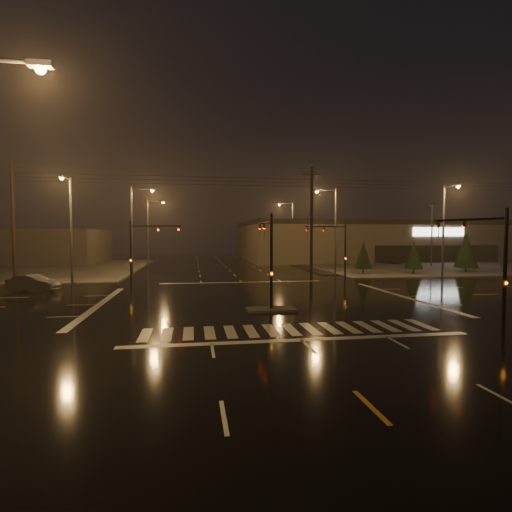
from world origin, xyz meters
name	(u,v)px	position (x,y,z in m)	size (l,w,h in m)	color
ground	(261,300)	(0.00, 0.00, 0.00)	(140.00, 140.00, 0.00)	black
sidewalk_ne	(416,264)	(30.00, 30.00, 0.06)	(36.00, 36.00, 0.12)	#413F3A
sidewalk_nw	(3,269)	(-30.00, 30.00, 0.06)	(36.00, 36.00, 0.12)	#413F3A
median_island	(271,309)	(0.00, -4.00, 0.07)	(3.00, 1.60, 0.15)	#413F3A
crosswalk	(291,329)	(0.00, -9.00, 0.01)	(15.00, 2.60, 0.01)	beige
stop_bar_near	(302,340)	(0.00, -11.00, 0.01)	(16.00, 0.50, 0.01)	beige
stop_bar_far	(242,282)	(0.00, 11.00, 0.01)	(16.00, 0.50, 0.01)	beige
parking_lot	(453,265)	(35.00, 28.00, 0.04)	(50.00, 24.00, 0.08)	black
retail_building	(395,239)	(35.00, 45.99, 3.84)	(60.20, 28.30, 7.20)	#736252
commercial_block	(4,247)	(-35.00, 42.00, 2.80)	(30.00, 18.00, 5.60)	#3E3A37
signal_mast_median	(269,250)	(0.00, -3.07, 3.75)	(0.25, 4.59, 6.00)	black
signal_mast_ne	(337,244)	(9.50, 10.14, 3.79)	(4.84, 1.86, 6.00)	black
signal_mast_nw	(141,245)	(-9.50, 10.14, 3.79)	(4.84, 1.86, 6.00)	black
signal_mast_se	(489,254)	(10.23, -9.75, 3.71)	(1.55, 3.87, 6.00)	black
streetlight_1	(134,225)	(-11.18, 18.00, 5.80)	(2.77, 0.32, 10.00)	#38383A
streetlight_2	(150,228)	(-11.18, 34.00, 5.80)	(2.77, 0.32, 10.00)	#38383A
streetlight_3	(333,225)	(11.18, 16.00, 5.80)	(2.77, 0.32, 10.00)	#38383A
streetlight_4	(291,228)	(11.18, 36.00, 5.80)	(2.77, 0.32, 10.00)	#38383A
streetlight_5	(70,223)	(-16.00, 11.18, 5.80)	(0.32, 2.77, 10.00)	#38383A
streetlight_6	(445,225)	(22.00, 11.18, 5.80)	(0.32, 2.77, 10.00)	#38383A
utility_pole_0	(13,220)	(-22.00, 14.00, 6.13)	(2.20, 0.32, 12.00)	black
utility_pole_1	(312,222)	(8.00, 14.00, 6.13)	(2.20, 0.32, 12.00)	black
conifer_0	(363,255)	(15.25, 16.83, 2.35)	(2.11, 2.11, 4.00)	black
conifer_1	(414,255)	(21.02, 15.58, 2.33)	(2.10, 2.10, 3.98)	black
conifer_2	(466,250)	(28.39, 16.32, 2.83)	(2.73, 2.73, 4.97)	black
car_parked	(388,259)	(26.02, 31.66, 0.79)	(1.87, 4.65, 1.59)	black
car_crossing	(33,283)	(-17.96, 7.59, 0.69)	(1.46, 4.19, 1.38)	#53555A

